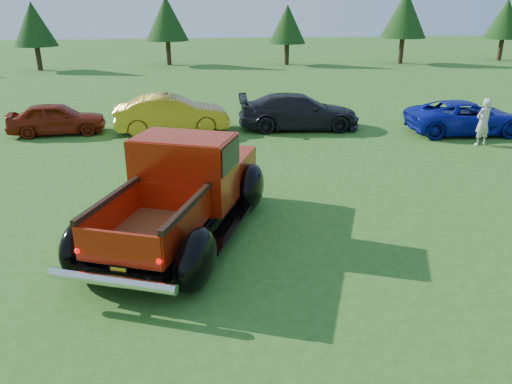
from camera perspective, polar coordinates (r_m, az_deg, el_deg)
The scene contains 12 objects.
ground at distance 10.19m, azimuth 2.46°, elevation -6.07°, with size 120.00×120.00×0.00m, color #2E5F1B.
tree_west at distance 39.34m, azimuth -24.08°, elevation 17.10°, with size 2.94×2.94×4.60m.
tree_mid_left at distance 39.97m, azimuth -10.19°, elevation 18.93°, with size 3.20×3.20×5.00m.
tree_mid_right at distance 39.70m, azimuth 3.60°, elevation 18.60°, with size 2.82×2.82×4.40m.
tree_east at distance 41.88m, azimuth 16.64°, elevation 18.88°, with size 3.46×3.46×5.40m.
tree_far_east at distance 47.05m, azimuth 26.62°, elevation 17.26°, with size 3.07×3.07×4.80m.
pickup_truck at distance 10.59m, azimuth -8.01°, elevation 0.62°, with size 4.21×5.94×2.07m.
show_car_red at distance 19.95m, azimuth -21.82°, elevation 7.82°, with size 1.38×3.44×1.17m, color maroon.
show_car_yellow at distance 19.08m, azimuth -9.59°, elevation 8.80°, with size 1.46×4.19×1.38m, color gold.
show_car_grey at distance 19.40m, azimuth 4.90°, elevation 9.15°, with size 1.87×4.60×1.34m, color black.
show_car_blue at distance 20.19m, azimuth 22.90°, elevation 7.86°, with size 2.01×4.35×1.21m, color #0D1795.
spectator at distance 18.69m, azimuth 24.52°, elevation 7.30°, with size 0.58×0.38×1.60m, color beige.
Camera 1 is at (-1.65, -8.92, 4.64)m, focal length 35.00 mm.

